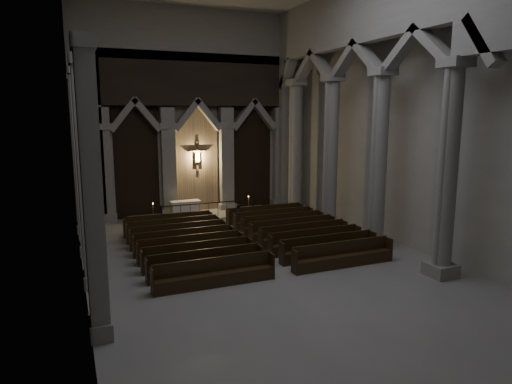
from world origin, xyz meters
TOP-DOWN VIEW (x-y plane):
  - room at (0.00, 0.00)m, footprint 24.00×24.10m
  - sanctuary_wall at (0.00, 11.54)m, footprint 14.00×0.77m
  - right_arcade at (5.50, 1.33)m, footprint 1.00×24.00m
  - left_pilasters at (-6.75, 3.50)m, footprint 0.60×13.00m
  - sanctuary_step at (0.00, 10.60)m, footprint 8.50×2.60m
  - altar at (-1.09, 10.61)m, footprint 1.72×0.69m
  - altar_rail at (0.00, 9.48)m, footprint 5.51×0.09m
  - candle_stand_left at (-3.20, 9.18)m, footprint 0.22×0.22m
  - candle_stand_right at (2.34, 9.21)m, footprint 0.22×0.22m
  - pews at (0.00, 3.74)m, footprint 9.90×8.23m
  - worshipper at (1.09, 7.48)m, footprint 0.53×0.43m

SIDE VIEW (x-z plane):
  - sanctuary_step at x=0.00m, z-range 0.00..0.15m
  - pews at x=0.00m, z-range -0.17..0.83m
  - candle_stand_right at x=2.34m, z-range -0.30..1.02m
  - candle_stand_left at x=-3.20m, z-range -0.30..1.02m
  - altar at x=-1.09m, z-range 0.15..1.03m
  - worshipper at x=1.09m, z-range 0.00..1.26m
  - altar_rail at x=0.00m, z-range 0.18..1.26m
  - left_pilasters at x=-6.75m, z-range -0.10..7.92m
  - sanctuary_wall at x=0.00m, z-range 0.62..12.62m
  - room at x=0.00m, z-range 1.60..13.60m
  - right_arcade at x=5.50m, z-range 1.83..13.83m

